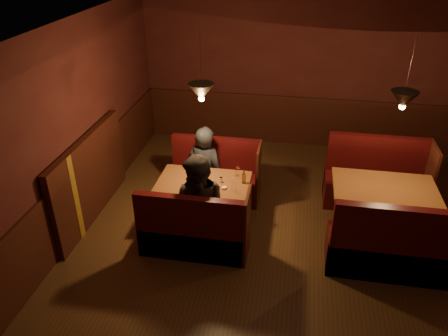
% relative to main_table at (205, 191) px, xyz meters
% --- Properties ---
extents(room, '(6.02, 7.02, 2.92)m').
position_rel_main_table_xyz_m(room, '(0.93, -0.47, 0.51)').
color(room, '#573717').
rests_on(room, ground).
extents(main_table, '(1.32, 0.80, 0.92)m').
position_rel_main_table_xyz_m(main_table, '(0.00, 0.00, 0.00)').
color(main_table, brown).
rests_on(main_table, ground).
extents(main_bench_far, '(1.45, 0.52, 0.99)m').
position_rel_main_table_xyz_m(main_bench_far, '(0.01, 0.75, -0.23)').
color(main_bench_far, black).
rests_on(main_bench_far, ground).
extents(main_bench_near, '(1.45, 0.52, 0.99)m').
position_rel_main_table_xyz_m(main_bench_near, '(0.01, -0.75, -0.23)').
color(main_bench_near, black).
rests_on(main_bench_near, ground).
extents(second_table, '(1.40, 0.89, 0.79)m').
position_rel_main_table_xyz_m(second_table, '(2.51, 0.15, 0.04)').
color(second_table, brown).
rests_on(second_table, ground).
extents(second_bench_far, '(1.55, 0.58, 1.10)m').
position_rel_main_table_xyz_m(second_bench_far, '(2.55, 0.99, -0.19)').
color(second_bench_far, black).
rests_on(second_bench_far, ground).
extents(second_bench_near, '(1.55, 0.58, 1.10)m').
position_rel_main_table_xyz_m(second_bench_near, '(2.55, -0.69, -0.19)').
color(second_bench_near, black).
rests_on(second_bench_near, ground).
extents(diner_a, '(0.69, 0.55, 1.66)m').
position_rel_main_table_xyz_m(diner_a, '(-0.11, 0.55, 0.28)').
color(diner_a, black).
rests_on(diner_a, ground).
extents(diner_b, '(0.95, 0.81, 1.73)m').
position_rel_main_table_xyz_m(diner_b, '(0.07, -0.56, 0.32)').
color(diner_b, black).
rests_on(diner_b, ground).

